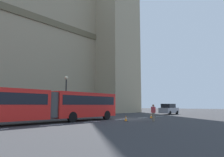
{
  "coord_description": "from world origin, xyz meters",
  "views": [
    {
      "loc": [
        -20.98,
        -15.31,
        1.61
      ],
      "look_at": [
        3.44,
        5.51,
        5.6
      ],
      "focal_mm": 34.51,
      "sensor_mm": 36.0,
      "label": 1
    }
  ],
  "objects": [
    {
      "name": "sedan_lead",
      "position": [
        14.73,
        1.92,
        0.91
      ],
      "size": [
        4.4,
        1.86,
        1.85
      ],
      "color": "gray",
      "rests_on": "ground_plane"
    },
    {
      "name": "ground_plane",
      "position": [
        0.0,
        0.0,
        0.0
      ],
      "size": [
        160.0,
        160.0,
        0.0
      ],
      "primitive_type": "plane",
      "color": "#333335"
    },
    {
      "name": "lane_centre_marking",
      "position": [
        -3.71,
        0.0,
        0.01
      ],
      "size": [
        25.2,
        0.16,
        0.01
      ],
      "color": "silver",
      "rests_on": "ground_plane"
    },
    {
      "name": "pedestrian_near_cones",
      "position": [
        -1.66,
        -4.3,
        0.91
      ],
      "size": [
        0.36,
        0.43,
        1.69
      ],
      "color": "#726651",
      "rests_on": "ground_plane"
    },
    {
      "name": "traffic_cone_middle",
      "position": [
        2.61,
        -1.55,
        0.28
      ],
      "size": [
        0.36,
        0.36,
        0.58
      ],
      "color": "black",
      "rests_on": "ground_plane"
    },
    {
      "name": "articulated_bus",
      "position": [
        -9.79,
        1.99,
        1.75
      ],
      "size": [
        16.54,
        2.54,
        2.9
      ],
      "color": "red",
      "rests_on": "ground_plane"
    },
    {
      "name": "traffic_cone_west",
      "position": [
        -3.3,
        -2.07,
        0.28
      ],
      "size": [
        0.36,
        0.36,
        0.58
      ],
      "color": "black",
      "rests_on": "ground_plane"
    },
    {
      "name": "street_lamp",
      "position": [
        -4.27,
        6.5,
        3.06
      ],
      "size": [
        0.44,
        0.44,
        5.27
      ],
      "color": "black",
      "rests_on": "ground_plane"
    }
  ]
}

